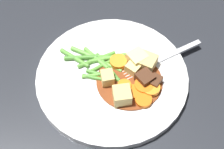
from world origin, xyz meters
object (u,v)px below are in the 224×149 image
Objects in this scene: carrot_slice_0 at (133,92)px; potato_chunk_0 at (122,96)px; carrot_slice_5 at (151,88)px; meat_chunk_0 at (145,79)px; carrot_slice_4 at (143,88)px; dinner_plate at (112,77)px; meat_chunk_1 at (155,82)px; potato_chunk_2 at (134,67)px; carrot_slice_1 at (117,62)px; potato_chunk_3 at (137,59)px; fork at (161,59)px; carrot_slice_3 at (143,100)px; potato_chunk_1 at (106,77)px; carrot_slice_2 at (124,86)px; potato_chunk_4 at (145,62)px.

carrot_slice_0 is 0.89× the size of potato_chunk_0.
meat_chunk_0 is (-0.02, 0.01, 0.01)m from carrot_slice_5.
carrot_slice_4 is 1.24× the size of meat_chunk_0.
meat_chunk_1 is (0.08, 0.02, 0.02)m from dinner_plate.
potato_chunk_2 is at bearing 113.49° from carrot_slice_0.
meat_chunk_1 is at bearing 54.90° from potato_chunk_0.
potato_chunk_0 reaches higher than carrot_slice_1.
potato_chunk_2 is at bearing -83.10° from potato_chunk_3.
meat_chunk_1 is 0.17× the size of fork.
meat_chunk_1 reaches higher than carrot_slice_3.
carrot_slice_3 is at bearing -6.12° from potato_chunk_1.
carrot_slice_1 is at bearing 94.18° from dinner_plate.
carrot_slice_1 is 1.33× the size of carrot_slice_2.
potato_chunk_3 is at bearing 137.11° from carrot_slice_5.
meat_chunk_1 is at bearing 52.96° from carrot_slice_0.
potato_chunk_1 reaches higher than carrot_slice_2.
carrot_slice_2 is at bearing 169.14° from carrot_slice_0.
potato_chunk_0 reaches higher than fork.
potato_chunk_1 reaches higher than potato_chunk_2.
meat_chunk_1 is (0.04, 0.06, -0.01)m from potato_chunk_0.
potato_chunk_1 is at bearing -166.70° from carrot_slice_5.
meat_chunk_0 is at bearing 147.26° from carrot_slice_5.
fork is (-0.01, 0.07, -0.00)m from carrot_slice_5.
carrot_slice_4 reaches higher than dinner_plate.
carrot_slice_4 is (0.01, 0.02, 0.00)m from carrot_slice_0.
potato_chunk_3 is at bearing 28.54° from carrot_slice_1.
carrot_slice_0 is 0.19× the size of fork.
potato_chunk_3 is at bearing 61.78° from potato_chunk_1.
potato_chunk_2 is at bearing 128.61° from carrot_slice_3.
carrot_slice_0 is 0.03m from carrot_slice_5.
potato_chunk_4 is at bearing 111.78° from meat_chunk_0.
fork is at bearing 68.05° from carrot_slice_2.
meat_chunk_1 reaches higher than carrot_slice_4.
meat_chunk_1 is (0.03, -0.03, -0.00)m from potato_chunk_4.
meat_chunk_0 is (-0.01, 0.04, 0.01)m from carrot_slice_3.
carrot_slice_3 is (0.08, -0.03, 0.01)m from dinner_plate.
carrot_slice_4 is at bearing -70.82° from potato_chunk_4.
potato_chunk_1 is 0.09m from meat_chunk_1.
potato_chunk_4 is (0.01, 0.02, 0.00)m from potato_chunk_2.
dinner_plate is 8.13× the size of carrot_slice_4.
carrot_slice_2 is at bearing 104.67° from potato_chunk_0.
dinner_plate is at bearing -85.82° from carrot_slice_1.
dinner_plate is at bearing 159.45° from carrot_slice_0.
dinner_plate is 8.95× the size of potato_chunk_0.
fork is at bearing 46.60° from dinner_plate.
fork is (0.07, 0.07, 0.01)m from dinner_plate.
potato_chunk_0 is 0.99× the size of potato_chunk_3.
carrot_slice_4 is 1.06× the size of carrot_slice_5.
potato_chunk_2 is 0.03m from meat_chunk_0.
potato_chunk_1 is 0.17× the size of fork.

